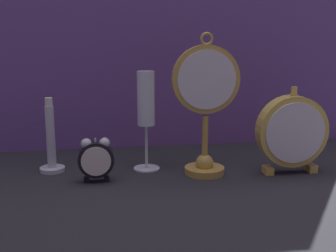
{
  "coord_description": "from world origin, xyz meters",
  "views": [
    {
      "loc": [
        -0.17,
        -0.98,
        0.35
      ],
      "look_at": [
        0.0,
        0.08,
        0.11
      ],
      "focal_mm": 50.0,
      "sensor_mm": 36.0,
      "label": 1
    }
  ],
  "objects": [
    {
      "name": "mantel_clock_silver",
      "position": [
        0.28,
        0.03,
        0.1
      ],
      "size": [
        0.17,
        0.04,
        0.2
      ],
      "color": "gold",
      "rests_on": "ground_plane"
    },
    {
      "name": "pocket_watch_on_stand",
      "position": [
        0.08,
        0.05,
        0.16
      ],
      "size": [
        0.16,
        0.09,
        0.33
      ],
      "color": "gold",
      "rests_on": "ground_plane"
    },
    {
      "name": "fabric_backdrop_drape",
      "position": [
        0.0,
        0.33,
        0.39
      ],
      "size": [
        1.23,
        0.01,
        0.79
      ],
      "primitive_type": "cube",
      "color": "#6B478E",
      "rests_on": "ground_plane"
    },
    {
      "name": "champagne_flute",
      "position": [
        -0.05,
        0.11,
        0.15
      ],
      "size": [
        0.06,
        0.06,
        0.24
      ],
      "color": "silver",
      "rests_on": "ground_plane"
    },
    {
      "name": "brass_candlestick",
      "position": [
        -0.27,
        0.13,
        0.06
      ],
      "size": [
        0.06,
        0.06,
        0.18
      ],
      "color": "silver",
      "rests_on": "ground_plane"
    },
    {
      "name": "ground_plane",
      "position": [
        0.0,
        0.0,
        0.0
      ],
      "size": [
        4.0,
        4.0,
        0.0
      ],
      "primitive_type": "plane",
      "color": "#232328"
    },
    {
      "name": "alarm_clock_twin_bell",
      "position": [
        -0.17,
        0.03,
        0.06
      ],
      "size": [
        0.08,
        0.03,
        0.1
      ],
      "color": "black",
      "rests_on": "ground_plane"
    }
  ]
}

